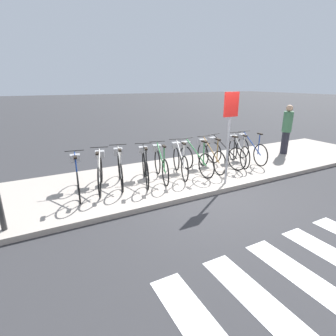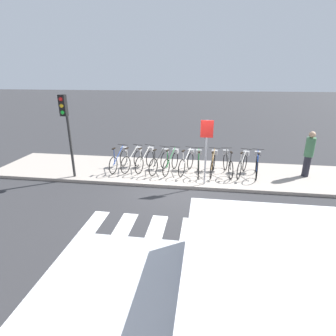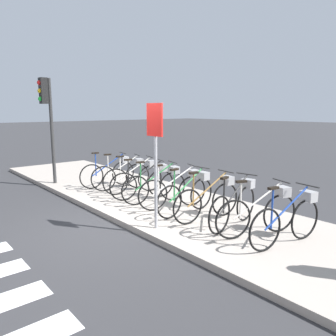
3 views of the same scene
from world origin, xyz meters
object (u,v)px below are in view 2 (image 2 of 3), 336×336
parked_bicycle_2 (146,159)px  traffic_light (66,119)px  parked_bicycle_5 (187,162)px  parked_bicycle_6 (198,162)px  parked_bicycle_4 (172,161)px  pedestrian (309,153)px  parked_bicycle_3 (160,161)px  parked_bicycle_7 (213,163)px  parked_bicycle_1 (133,159)px  parked_bicycle_10 (257,164)px  parked_bicycle_8 (228,163)px  parked_bicycle_0 (119,159)px  parked_bicycle_9 (243,164)px  sign_post (206,142)px

parked_bicycle_2 → traffic_light: traffic_light is taller
parked_bicycle_5 → traffic_light: bearing=-164.1°
parked_bicycle_5 → parked_bicycle_6: size_ratio=0.97×
parked_bicycle_4 → pedestrian: size_ratio=0.92×
parked_bicycle_3 → parked_bicycle_4: same height
parked_bicycle_5 → parked_bicycle_7: same height
parked_bicycle_1 → parked_bicycle_7: (3.36, -0.05, 0.00)m
parked_bicycle_2 → parked_bicycle_7: size_ratio=0.98×
parked_bicycle_3 → parked_bicycle_5: same height
parked_bicycle_4 → parked_bicycle_10: (3.43, 0.10, 0.00)m
parked_bicycle_4 → parked_bicycle_7: same height
parked_bicycle_8 → parked_bicycle_5: bearing=-177.3°
parked_bicycle_0 → parked_bicycle_9: 5.12m
parked_bicycle_4 → parked_bicycle_9: 2.89m
parked_bicycle_5 → parked_bicycle_1: bearing=178.8°
parked_bicycle_5 → parked_bicycle_10: bearing=1.2°
parked_bicycle_1 → parked_bicycle_4: 1.66m
parked_bicycle_0 → parked_bicycle_2: 1.12m
parked_bicycle_4 → traffic_light: traffic_light is taller
parked_bicycle_1 → parked_bicycle_10: size_ratio=0.97×
parked_bicycle_2 → sign_post: (2.50, -1.30, 1.16)m
traffic_light → parked_bicycle_6: bearing=13.9°
parked_bicycle_5 → parked_bicycle_8: bearing=2.7°
parked_bicycle_9 → traffic_light: traffic_light is taller
parked_bicycle_7 → parked_bicycle_8: 0.59m
parked_bicycle_10 → parked_bicycle_1: bearing=-179.9°
parked_bicycle_2 → traffic_light: size_ratio=0.53×
parked_bicycle_8 → sign_post: (-0.91, -1.28, 1.16)m
parked_bicycle_10 → parked_bicycle_9: bearing=-178.9°
parked_bicycle_1 → pedestrian: (7.01, 0.15, 0.51)m
parked_bicycle_2 → parked_bicycle_5: size_ratio=1.01×
parked_bicycle_8 → traffic_light: size_ratio=0.54×
parked_bicycle_3 → parked_bicycle_7: size_ratio=0.96×
parked_bicycle_7 → parked_bicycle_10: (1.73, 0.06, 0.00)m
parked_bicycle_5 → pedestrian: size_ratio=0.91×
parked_bicycle_6 → parked_bicycle_9: same height
parked_bicycle_10 → parked_bicycle_5: bearing=-178.8°
parked_bicycle_6 → pedestrian: size_ratio=0.95×
traffic_light → parked_bicycle_0: bearing=38.5°
parked_bicycle_1 → parked_bicycle_4: size_ratio=0.99×
parked_bicycle_10 → sign_post: sign_post is taller
parked_bicycle_5 → parked_bicycle_9: size_ratio=1.02×
parked_bicycle_7 → parked_bicycle_1: bearing=179.1°
parked_bicycle_0 → parked_bicycle_8: (4.52, 0.12, 0.00)m
parked_bicycle_4 → parked_bicycle_6: 1.11m
parked_bicycle_4 → sign_post: sign_post is taller
parked_bicycle_6 → parked_bicycle_7: (0.59, 0.05, 0.00)m
parked_bicycle_0 → parked_bicycle_9: same height
parked_bicycle_2 → parked_bicycle_10: size_ratio=0.98×
parked_bicycle_1 → traffic_light: (-2.10, -1.30, 1.84)m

